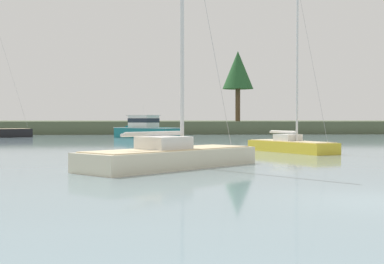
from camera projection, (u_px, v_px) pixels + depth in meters
name	position (u px, v px, depth m)	size (l,w,h in m)	color
ground_plane	(380.00, 202.00, 13.03)	(529.91, 529.91, 0.00)	gray
far_shore_bank	(187.00, 126.00, 97.14)	(238.46, 53.45, 1.71)	#4C563D
sailboat_yellow	(291.00, 149.00, 32.92)	(4.47, 6.65, 10.50)	gold
sailboat_cream	(171.00, 162.00, 22.29)	(7.73, 7.61, 12.66)	beige
cruiser_teal	(141.00, 133.00, 58.10)	(7.90, 7.48, 4.41)	#196B70
shore_tree_far_left	(238.00, 71.00, 75.89)	(4.34, 4.34, 9.87)	brown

